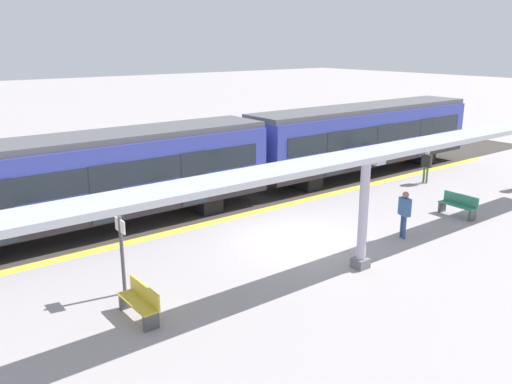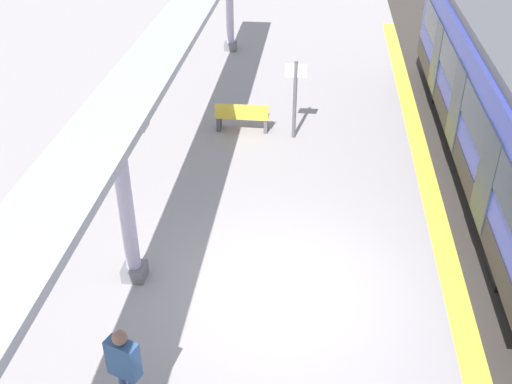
% 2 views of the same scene
% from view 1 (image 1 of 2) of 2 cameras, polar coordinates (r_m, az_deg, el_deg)
% --- Properties ---
extents(ground_plane, '(176.00, 176.00, 0.00)m').
position_cam_1_polar(ground_plane, '(18.30, 4.25, -5.12)').
color(ground_plane, '#9B9494').
extents(tactile_edge_strip, '(0.48, 34.64, 0.01)m').
position_cam_1_polar(tactile_edge_strip, '(20.63, -1.66, -2.58)').
color(tactile_edge_strip, yellow).
rests_on(tactile_edge_strip, ground).
extents(trackbed, '(3.20, 46.64, 0.01)m').
position_cam_1_polar(trackbed, '(22.08, -4.47, -1.37)').
color(trackbed, '#38332D').
rests_on(trackbed, ground).
extents(train_near_carriage, '(2.65, 13.72, 3.48)m').
position_cam_1_polar(train_near_carriage, '(19.37, -17.43, 1.07)').
color(train_near_carriage, '#3540A0').
rests_on(train_near_carriage, ground).
extents(train_far_carriage, '(2.65, 13.72, 3.48)m').
position_cam_1_polar(train_far_carriage, '(27.57, 11.63, 5.77)').
color(train_far_carriage, '#3540A0').
rests_on(train_far_carriage, ground).
extents(canopy_pillar_second, '(1.10, 0.44, 3.40)m').
position_cam_1_polar(canopy_pillar_second, '(15.74, 11.56, -2.28)').
color(canopy_pillar_second, slate).
rests_on(canopy_pillar_second, ground).
extents(canopy_beam, '(1.20, 27.49, 0.16)m').
position_cam_1_polar(canopy_beam, '(15.34, 12.10, 4.01)').
color(canopy_beam, '#A8AAB2').
rests_on(canopy_beam, canopy_pillar_nearest).
extents(bench_near_end, '(1.52, 0.50, 0.86)m').
position_cam_1_polar(bench_near_end, '(21.98, 21.12, -1.31)').
color(bench_near_end, '#348368').
rests_on(bench_near_end, ground).
extents(bench_mid_platform, '(1.50, 0.45, 0.86)m').
position_cam_1_polar(bench_mid_platform, '(13.47, -12.41, -11.51)').
color(bench_mid_platform, gold).
rests_on(bench_mid_platform, ground).
extents(platform_info_sign, '(0.56, 0.10, 2.20)m').
position_cam_1_polar(platform_info_sign, '(14.42, -14.36, -5.88)').
color(platform_info_sign, '#4C4C51').
rests_on(platform_info_sign, ground).
extents(passenger_waiting_near_edge, '(0.48, 0.27, 1.59)m').
position_cam_1_polar(passenger_waiting_near_edge, '(26.47, 18.02, 3.04)').
color(passenger_waiting_near_edge, '#4E693F').
rests_on(passenger_waiting_near_edge, ground).
extents(passenger_by_the_benches, '(0.53, 0.37, 1.67)m').
position_cam_1_polar(passenger_by_the_benches, '(18.72, 15.81, -1.81)').
color(passenger_by_the_benches, '#324B7D').
rests_on(passenger_by_the_benches, ground).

